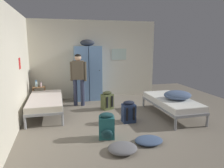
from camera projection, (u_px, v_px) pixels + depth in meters
name	position (u px, v px, depth m)	size (l,w,h in m)	color
ground_plane	(115.00, 124.00, 5.13)	(8.79, 8.79, 0.00)	gray
room_backdrop	(60.00, 65.00, 5.76)	(4.53, 5.55, 2.73)	beige
locker_bank	(88.00, 72.00, 7.22)	(0.90, 0.55, 2.07)	#6B93C6
shelf_unit	(39.00, 94.00, 6.78)	(0.38, 0.30, 0.57)	brown
bed_left_rear	(46.00, 101.00, 5.75)	(0.90, 1.90, 0.49)	gray
bed_right	(171.00, 102.00, 5.68)	(0.90, 1.90, 0.49)	gray
bedding_heap	(178.00, 95.00, 5.53)	(0.73, 0.63, 0.22)	slate
person_traveler	(78.00, 75.00, 6.50)	(0.50, 0.29, 1.62)	#2D334C
water_bottle	(36.00, 84.00, 6.72)	(0.07, 0.07, 0.21)	#B2DBEA
lotion_bottle	(41.00, 84.00, 6.71)	(0.05, 0.05, 0.17)	beige
backpack_teal	(107.00, 126.00, 4.33)	(0.36, 0.38, 0.55)	#23666B
backpack_olive	(107.00, 101.00, 6.27)	(0.38, 0.40, 0.55)	#566038
backpack_navy	(129.00, 112.00, 5.23)	(0.32, 0.34, 0.55)	navy
clothes_pile_grey	(123.00, 148.00, 3.81)	(0.54, 0.50, 0.14)	slate
clothes_pile_denim	(149.00, 140.00, 4.16)	(0.56, 0.46, 0.10)	#42567A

